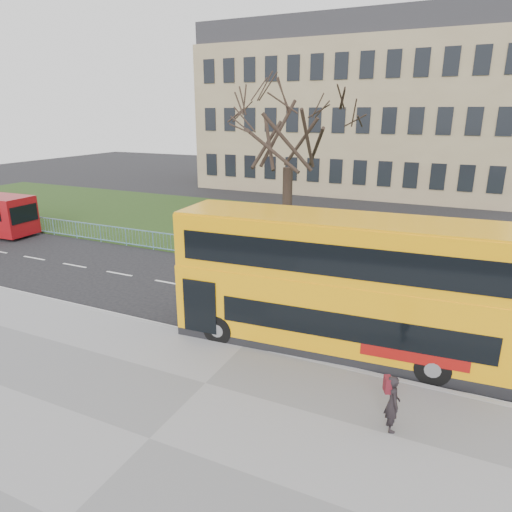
{
  "coord_description": "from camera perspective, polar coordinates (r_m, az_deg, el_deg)",
  "views": [
    {
      "loc": [
        6.26,
        -14.01,
        7.7
      ],
      "look_at": [
        -0.76,
        1.0,
        2.46
      ],
      "focal_mm": 32.0,
      "sensor_mm": 36.0,
      "label": 1
    }
  ],
  "objects": [
    {
      "name": "ground",
      "position": [
        17.17,
        0.89,
        -9.09
      ],
      "size": [
        120.0,
        120.0,
        0.0
      ],
      "primitive_type": "plane",
      "color": "black",
      "rests_on": "ground"
    },
    {
      "name": "pavement",
      "position": [
        12.26,
        -13.16,
        -21.54
      ],
      "size": [
        80.0,
        10.5,
        0.12
      ],
      "primitive_type": "cube",
      "color": "slate",
      "rests_on": "ground"
    },
    {
      "name": "kerb",
      "position": [
        15.9,
        -1.45,
        -11.14
      ],
      "size": [
        80.0,
        0.2,
        0.14
      ],
      "primitive_type": "cube",
      "color": "gray",
      "rests_on": "ground"
    },
    {
      "name": "grass_verge",
      "position": [
        29.99,
        12.17,
        2.35
      ],
      "size": [
        80.0,
        15.4,
        0.08
      ],
      "primitive_type": "cube",
      "color": "#243B15",
      "rests_on": "ground"
    },
    {
      "name": "guard_railing",
      "position": [
        22.7,
        7.74,
        -0.97
      ],
      "size": [
        40.0,
        0.12,
        1.1
      ],
      "primitive_type": null,
      "color": "#6CA3C1",
      "rests_on": "ground"
    },
    {
      "name": "bare_tree",
      "position": [
        25.82,
        4.05,
        12.94
      ],
      "size": [
        7.79,
        7.79,
        11.13
      ],
      "primitive_type": null,
      "color": "black",
      "rests_on": "grass_verge"
    },
    {
      "name": "civic_building",
      "position": [
        50.29,
        12.63,
        16.36
      ],
      "size": [
        30.0,
        15.0,
        14.0
      ],
      "primitive_type": "cube",
      "color": "#8B7658",
      "rests_on": "ground"
    },
    {
      "name": "yellow_bus",
      "position": [
        15.15,
        10.23,
        -3.16
      ],
      "size": [
        10.89,
        3.29,
        4.5
      ],
      "rotation": [
        0.0,
        0.0,
        0.07
      ],
      "color": "#F3A20A",
      "rests_on": "ground"
    },
    {
      "name": "pedestrian",
      "position": [
        12.25,
        16.69,
        -17.21
      ],
      "size": [
        0.54,
        0.64,
        1.49
      ],
      "primitive_type": "imported",
      "rotation": [
        0.0,
        0.0,
        1.98
      ],
      "color": "black",
      "rests_on": "pavement"
    }
  ]
}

